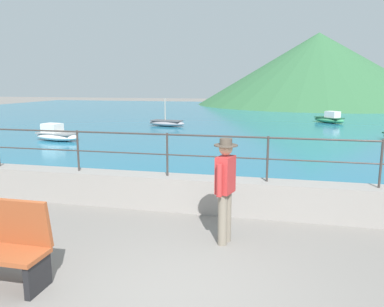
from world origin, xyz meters
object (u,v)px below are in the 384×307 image
Objects in this scene: person_walking at (225,186)px; boat_4 at (330,119)px; boat_0 at (56,135)px; boat_3 at (167,123)px.

person_walking is 20.56m from boat_4.
boat_0 is 7.37m from boat_3.
boat_0 is at bearing -139.79° from boat_4.
boat_3 reaches higher than boat_0.
boat_0 is 1.00× the size of boat_3.
boat_3 is at bearing 110.12° from person_walking.
boat_0 and boat_4 have the same top height.
boat_3 is 10.67m from boat_4.
boat_4 is at bearing 78.91° from person_walking.
person_walking is 0.72× the size of boat_0.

